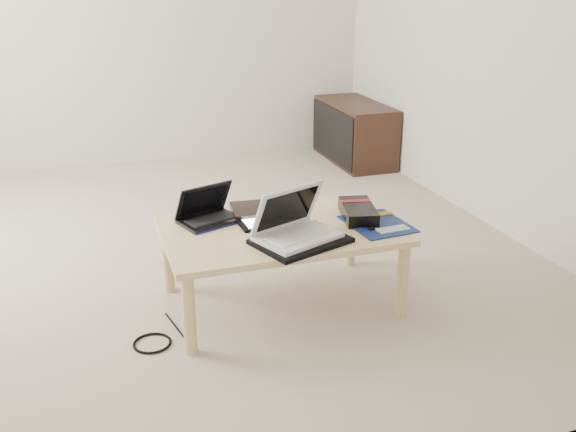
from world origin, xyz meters
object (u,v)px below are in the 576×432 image
object	(u,v)px
media_cabinet	(354,132)
white_laptop	(294,227)
coffee_table	(281,237)
netbook	(208,214)
gpu_box	(358,211)

from	to	relation	value
media_cabinet	white_laptop	distance (m)	2.76
white_laptop	coffee_table	bearing A→B (deg)	93.12
netbook	white_laptop	xyz separation A→B (m)	(0.32, -0.36, 0.03)
media_cabinet	white_laptop	size ratio (longest dim) A/B	2.17
coffee_table	media_cabinet	distance (m)	2.61
netbook	gpu_box	bearing A→B (deg)	-14.36
coffee_table	netbook	size ratio (longest dim) A/B	3.36
coffee_table	gpu_box	bearing A→B (deg)	0.61
netbook	gpu_box	distance (m)	0.73
gpu_box	white_laptop	bearing A→B (deg)	-155.69
media_cabinet	coffee_table	bearing A→B (deg)	-121.60
media_cabinet	gpu_box	world-z (taller)	media_cabinet
white_laptop	gpu_box	bearing A→B (deg)	24.31
white_laptop	gpu_box	world-z (taller)	white_laptop
coffee_table	netbook	distance (m)	0.37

